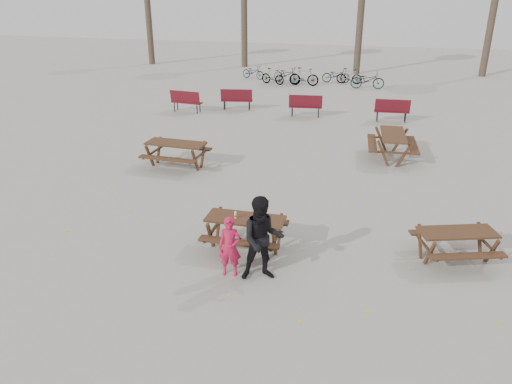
% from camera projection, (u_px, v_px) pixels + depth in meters
% --- Properties ---
extents(ground, '(80.00, 80.00, 0.00)m').
position_uv_depth(ground, '(246.00, 247.00, 11.68)').
color(ground, gray).
rests_on(ground, ground).
extents(main_picnic_table, '(1.80, 1.45, 0.78)m').
position_uv_depth(main_picnic_table, '(245.00, 225.00, 11.45)').
color(main_picnic_table, '#351D13').
rests_on(main_picnic_table, ground).
extents(food_tray, '(0.18, 0.11, 0.03)m').
position_uv_depth(food_tray, '(254.00, 221.00, 11.18)').
color(food_tray, white).
rests_on(food_tray, main_picnic_table).
extents(bread_roll, '(0.14, 0.06, 0.05)m').
position_uv_depth(bread_roll, '(254.00, 219.00, 11.16)').
color(bread_roll, tan).
rests_on(bread_roll, food_tray).
extents(soda_bottle, '(0.07, 0.07, 0.17)m').
position_uv_depth(soda_bottle, '(236.00, 215.00, 11.32)').
color(soda_bottle, silver).
rests_on(soda_bottle, main_picnic_table).
extents(child, '(0.52, 0.38, 1.32)m').
position_uv_depth(child, '(230.00, 247.00, 10.36)').
color(child, '#C51844').
rests_on(child, ground).
extents(adult, '(1.07, 0.95, 1.84)m').
position_uv_depth(adult, '(263.00, 239.00, 10.14)').
color(adult, black).
rests_on(adult, ground).
extents(picnic_table_east, '(2.01, 1.80, 0.72)m').
position_uv_depth(picnic_table_east, '(455.00, 246.00, 11.03)').
color(picnic_table_east, '#351D13').
rests_on(picnic_table_east, ground).
extents(picnic_table_north, '(2.03, 1.67, 0.84)m').
position_uv_depth(picnic_table_north, '(176.00, 155.00, 16.56)').
color(picnic_table_north, '#351D13').
rests_on(picnic_table_north, ground).
extents(picnic_table_far, '(1.78, 2.16, 0.89)m').
position_uv_depth(picnic_table_far, '(392.00, 146.00, 17.36)').
color(picnic_table_far, '#351D13').
rests_on(picnic_table_far, ground).
extents(park_bench_row, '(10.97, 1.67, 1.03)m').
position_uv_depth(park_bench_row, '(278.00, 104.00, 22.96)').
color(park_bench_row, maroon).
rests_on(park_bench_row, ground).
extents(bicycle_row, '(8.92, 2.46, 1.05)m').
position_uv_depth(bicycle_row, '(312.00, 76.00, 29.79)').
color(bicycle_row, black).
rests_on(bicycle_row, ground).
extents(fallen_leaves, '(11.00, 11.00, 0.01)m').
position_uv_depth(fallen_leaves, '(287.00, 206.00, 13.79)').
color(fallen_leaves, gold).
rests_on(fallen_leaves, ground).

